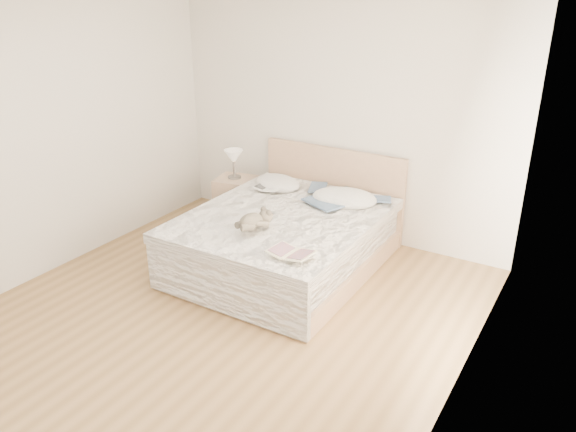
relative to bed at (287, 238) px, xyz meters
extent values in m
cube|color=brown|center=(0.00, -1.19, -0.31)|extent=(4.00, 4.50, 0.00)
cube|color=silver|center=(0.00, 1.06, 1.04)|extent=(4.00, 0.02, 2.70)
cube|color=silver|center=(-2.00, -1.19, 1.04)|extent=(0.02, 4.50, 2.70)
cube|color=silver|center=(2.00, -1.19, 1.04)|extent=(0.02, 4.50, 2.70)
cube|color=white|center=(1.99, -0.89, 1.14)|extent=(0.02, 1.30, 1.10)
cube|color=tan|center=(0.00, -0.04, -0.21)|extent=(1.68, 2.08, 0.20)
cube|color=white|center=(0.00, -0.04, 0.04)|extent=(1.60, 2.00, 0.30)
cube|color=white|center=(0.00, -0.09, 0.23)|extent=(1.72, 2.05, 0.10)
cube|color=tan|center=(0.00, 1.00, 0.19)|extent=(1.70, 0.06, 1.00)
cube|color=tan|center=(-1.10, 0.64, -0.03)|extent=(0.52, 0.48, 0.56)
cylinder|color=#4A453F|center=(-1.12, 0.64, 0.26)|extent=(0.16, 0.16, 0.02)
cylinder|color=#413B37|center=(-1.12, 0.64, 0.38)|extent=(0.03, 0.03, 0.21)
cone|color=beige|center=(-1.12, 0.64, 0.52)|extent=(0.28, 0.28, 0.16)
ellipsoid|color=silver|center=(-0.46, 0.56, 0.33)|extent=(0.63, 0.50, 0.17)
ellipsoid|color=white|center=(0.32, 0.54, 0.33)|extent=(0.69, 0.58, 0.17)
ellipsoid|color=white|center=(0.40, 0.54, 0.33)|extent=(0.67, 0.51, 0.18)
cube|color=white|center=(-0.47, 0.39, 0.32)|extent=(0.31, 0.22, 0.02)
cube|color=#FEF5CB|center=(0.54, -0.83, 0.32)|extent=(0.39, 0.28, 0.02)
camera|label=1|loc=(2.66, -4.39, 2.41)|focal=35.00mm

